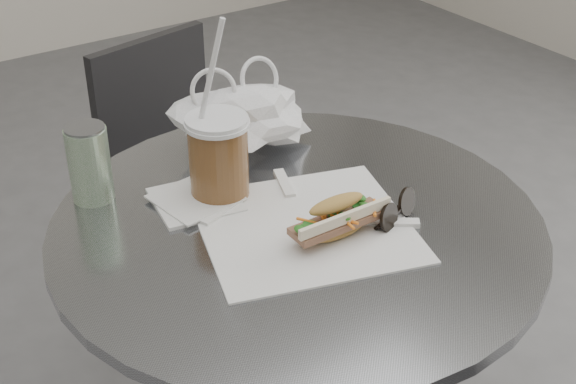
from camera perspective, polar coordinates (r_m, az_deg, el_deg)
cafe_table at (r=1.40m, az=0.58°, el=-11.41°), size 0.76×0.76×0.74m
chair_far at (r=1.97m, az=-6.30°, el=-1.91°), size 0.41×0.44×0.77m
sandwich_paper at (r=1.21m, az=1.23°, el=-2.48°), size 0.38×0.37×0.00m
banh_mi at (r=1.18m, az=3.54°, el=-1.88°), size 0.19×0.07×0.06m
iced_coffee at (r=1.26m, az=-4.98°, el=2.57°), size 0.10×0.10×0.30m
sunglasses at (r=1.23m, az=7.73°, el=-1.35°), size 0.10×0.05×0.05m
plastic_bag at (r=1.40m, az=-3.15°, el=5.09°), size 0.26×0.23×0.11m
napkin_stack at (r=1.28m, az=-6.60°, el=-0.54°), size 0.15×0.15×0.01m
drink_can at (r=1.29m, az=-13.95°, el=1.99°), size 0.07×0.07×0.13m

